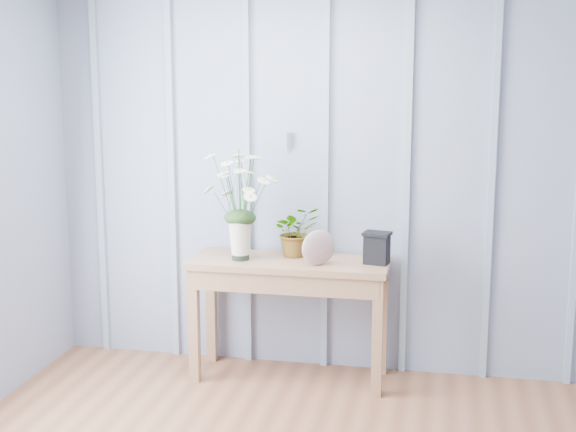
% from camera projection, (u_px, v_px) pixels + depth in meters
% --- Properties ---
extents(room_shell, '(4.00, 4.50, 2.50)m').
position_uv_depth(room_shell, '(337.00, 48.00, 3.49)').
color(room_shell, '#8691AB').
rests_on(room_shell, ground).
extents(sideboard, '(1.20, 0.45, 0.75)m').
position_uv_depth(sideboard, '(290.00, 278.00, 4.87)').
color(sideboard, '#8F6646').
rests_on(sideboard, ground).
extents(daisy_vase, '(0.47, 0.36, 0.67)m').
position_uv_depth(daisy_vase, '(240.00, 191.00, 4.78)').
color(daisy_vase, black).
rests_on(daisy_vase, sideboard).
extents(spider_plant, '(0.36, 0.35, 0.31)m').
position_uv_depth(spider_plant, '(296.00, 231.00, 4.93)').
color(spider_plant, '#193514').
rests_on(spider_plant, sideboard).
extents(felt_disc_vessel, '(0.21, 0.17, 0.21)m').
position_uv_depth(felt_disc_vessel, '(318.00, 248.00, 4.70)').
color(felt_disc_vessel, '#7C4753').
rests_on(felt_disc_vessel, sideboard).
extents(carved_box, '(0.18, 0.15, 0.19)m').
position_uv_depth(carved_box, '(377.00, 248.00, 4.74)').
color(carved_box, black).
rests_on(carved_box, sideboard).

